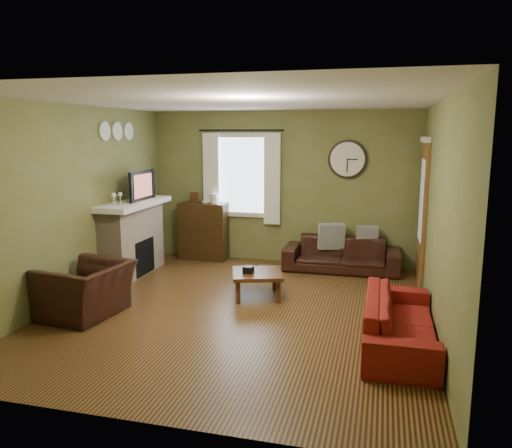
% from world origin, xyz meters
% --- Properties ---
extents(floor, '(4.60, 5.20, 0.00)m').
position_xyz_m(floor, '(0.00, 0.00, 0.00)').
color(floor, '#4F3418').
rests_on(floor, ground).
extents(ceiling, '(4.60, 5.20, 0.00)m').
position_xyz_m(ceiling, '(0.00, 0.00, 2.60)').
color(ceiling, white).
rests_on(ceiling, ground).
extents(wall_left, '(0.00, 5.20, 2.60)m').
position_xyz_m(wall_left, '(-2.30, 0.00, 1.30)').
color(wall_left, olive).
rests_on(wall_left, ground).
extents(wall_right, '(0.00, 5.20, 2.60)m').
position_xyz_m(wall_right, '(2.30, 0.00, 1.30)').
color(wall_right, olive).
rests_on(wall_right, ground).
extents(wall_back, '(4.60, 0.00, 2.60)m').
position_xyz_m(wall_back, '(0.00, 2.60, 1.30)').
color(wall_back, olive).
rests_on(wall_back, ground).
extents(wall_front, '(4.60, 0.00, 2.60)m').
position_xyz_m(wall_front, '(0.00, -2.60, 1.30)').
color(wall_front, olive).
rests_on(wall_front, ground).
extents(fireplace, '(0.40, 1.40, 1.10)m').
position_xyz_m(fireplace, '(-2.10, 1.15, 0.55)').
color(fireplace, '#BCAB8E').
rests_on(fireplace, floor).
extents(firebox, '(0.04, 0.60, 0.55)m').
position_xyz_m(firebox, '(-1.91, 1.15, 0.30)').
color(firebox, black).
rests_on(firebox, fireplace).
extents(mantel, '(0.58, 1.60, 0.08)m').
position_xyz_m(mantel, '(-2.07, 1.15, 1.14)').
color(mantel, white).
rests_on(mantel, fireplace).
extents(tv, '(0.08, 0.60, 0.35)m').
position_xyz_m(tv, '(-2.05, 1.30, 1.35)').
color(tv, black).
rests_on(tv, mantel).
extents(tv_screen, '(0.02, 0.62, 0.36)m').
position_xyz_m(tv_screen, '(-1.97, 1.30, 1.41)').
color(tv_screen, '#994C3F').
rests_on(tv_screen, mantel).
extents(medallion_left, '(0.28, 0.28, 0.03)m').
position_xyz_m(medallion_left, '(-2.28, 0.80, 2.25)').
color(medallion_left, white).
rests_on(medallion_left, wall_left).
extents(medallion_mid, '(0.28, 0.28, 0.03)m').
position_xyz_m(medallion_mid, '(-2.28, 1.15, 2.25)').
color(medallion_mid, white).
rests_on(medallion_mid, wall_left).
extents(medallion_right, '(0.28, 0.28, 0.03)m').
position_xyz_m(medallion_right, '(-2.28, 1.50, 2.25)').
color(medallion_right, white).
rests_on(medallion_right, wall_left).
extents(window_pane, '(1.00, 0.02, 1.30)m').
position_xyz_m(window_pane, '(-0.70, 2.58, 1.50)').
color(window_pane, silver).
rests_on(window_pane, wall_back).
extents(curtain_rod, '(0.03, 0.03, 1.50)m').
position_xyz_m(curtain_rod, '(-0.70, 2.48, 2.27)').
color(curtain_rod, black).
rests_on(curtain_rod, wall_back).
extents(curtain_left, '(0.28, 0.04, 1.55)m').
position_xyz_m(curtain_left, '(-1.25, 2.48, 1.45)').
color(curtain_left, white).
rests_on(curtain_left, wall_back).
extents(curtain_right, '(0.28, 0.04, 1.55)m').
position_xyz_m(curtain_right, '(-0.15, 2.48, 1.45)').
color(curtain_right, white).
rests_on(curtain_right, wall_back).
extents(wall_clock, '(0.64, 0.06, 0.64)m').
position_xyz_m(wall_clock, '(1.10, 2.55, 1.80)').
color(wall_clock, white).
rests_on(wall_clock, wall_back).
extents(door, '(0.05, 0.90, 2.10)m').
position_xyz_m(door, '(2.27, 1.85, 1.05)').
color(door, brown).
rests_on(door, floor).
extents(bookshelf, '(0.85, 0.36, 1.01)m').
position_xyz_m(bookshelf, '(-1.38, 2.40, 0.50)').
color(bookshelf, black).
rests_on(bookshelf, floor).
extents(book, '(0.25, 0.27, 0.02)m').
position_xyz_m(book, '(-1.41, 2.44, 0.96)').
color(book, '#42230E').
rests_on(book, bookshelf).
extents(sofa_brown, '(1.86, 0.73, 0.54)m').
position_xyz_m(sofa_brown, '(1.07, 2.22, 0.27)').
color(sofa_brown, black).
rests_on(sofa_brown, floor).
extents(pillow_left, '(0.36, 0.12, 0.36)m').
position_xyz_m(pillow_left, '(1.47, 2.40, 0.55)').
color(pillow_left, gray).
rests_on(pillow_left, sofa_brown).
extents(pillow_right, '(0.45, 0.24, 0.43)m').
position_xyz_m(pillow_right, '(0.90, 2.29, 0.55)').
color(pillow_right, gray).
rests_on(pillow_right, sofa_brown).
extents(sofa_red, '(0.72, 1.83, 0.54)m').
position_xyz_m(sofa_red, '(1.92, -0.59, 0.27)').
color(sofa_red, maroon).
rests_on(sofa_red, floor).
extents(armchair, '(0.98, 1.09, 0.65)m').
position_xyz_m(armchair, '(-1.79, -0.64, 0.32)').
color(armchair, black).
rests_on(armchair, floor).
extents(coffee_table, '(0.84, 0.84, 0.35)m').
position_xyz_m(coffee_table, '(0.07, 0.57, 0.18)').
color(coffee_table, '#42230E').
rests_on(coffee_table, floor).
extents(tissue_box, '(0.14, 0.14, 0.09)m').
position_xyz_m(tissue_box, '(-0.03, 0.48, 0.40)').
color(tissue_box, black).
rests_on(tissue_box, coffee_table).
extents(wine_glass_a, '(0.07, 0.07, 0.20)m').
position_xyz_m(wine_glass_a, '(-2.05, 0.56, 1.28)').
color(wine_glass_a, white).
rests_on(wine_glass_a, mantel).
extents(wine_glass_b, '(0.07, 0.07, 0.19)m').
position_xyz_m(wine_glass_b, '(-2.05, 0.74, 1.27)').
color(wine_glass_b, white).
rests_on(wine_glass_b, mantel).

